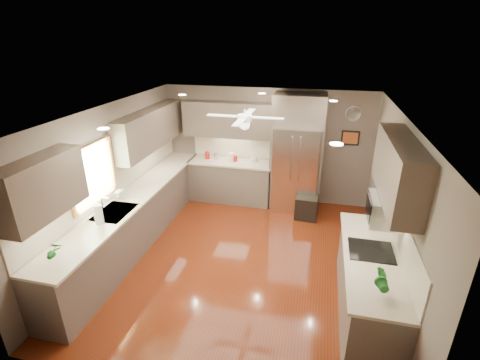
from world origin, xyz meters
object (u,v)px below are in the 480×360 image
at_px(canister_a, 207,155).
at_px(potted_plant_left, 52,250).
at_px(bowl, 253,161).
at_px(microwave, 386,210).
at_px(soap_bottle, 120,193).
at_px(paper_towel, 98,214).
at_px(canister_c, 232,157).
at_px(canister_d, 235,159).
at_px(canister_b, 216,156).
at_px(stool, 307,207).
at_px(refrigerator, 297,156).
at_px(potted_plant_right, 381,280).

xyz_separation_m(canister_a, potted_plant_left, (-0.67, -4.04, 0.08)).
relative_size(bowl, microwave, 0.37).
height_order(soap_bottle, paper_towel, paper_towel).
bearing_deg(potted_plant_left, microwave, 17.68).
height_order(potted_plant_left, bowl, potted_plant_left).
xyz_separation_m(canister_a, canister_c, (0.56, -0.01, 0.01)).
xyz_separation_m(canister_d, microwave, (2.65, -2.75, 0.48)).
bearing_deg(microwave, canister_a, 139.96).
height_order(canister_d, potted_plant_left, potted_plant_left).
relative_size(canister_b, potted_plant_left, 0.50).
distance_m(canister_a, canister_b, 0.21).
relative_size(bowl, stool, 0.41).
relative_size(soap_bottle, refrigerator, 0.09).
relative_size(canister_b, soap_bottle, 0.73).
height_order(canister_a, canister_b, canister_a).
height_order(bowl, stool, bowl).
distance_m(potted_plant_left, potted_plant_right, 3.86).
bearing_deg(paper_towel, potted_plant_right, -9.36).
height_order(refrigerator, paper_towel, refrigerator).
bearing_deg(canister_b, canister_a, -177.65).
relative_size(refrigerator, paper_towel, 7.67).
relative_size(canister_b, canister_c, 0.87).
relative_size(potted_plant_left, refrigerator, 0.13).
height_order(canister_d, refrigerator, refrigerator).
height_order(soap_bottle, bowl, soap_bottle).
bearing_deg(microwave, canister_d, 133.91).
height_order(canister_c, stool, canister_c).
distance_m(stool, paper_towel, 4.02).
height_order(potted_plant_left, stool, potted_plant_left).
bearing_deg(potted_plant_right, refrigerator, 108.33).
bearing_deg(stool, canister_c, 164.86).
height_order(canister_b, microwave, microwave).
distance_m(refrigerator, microwave, 3.03).
bearing_deg(microwave, canister_c, 134.75).
relative_size(soap_bottle, potted_plant_right, 0.68).
distance_m(canister_d, soap_bottle, 2.68).
bearing_deg(canister_c, canister_a, 178.88).
bearing_deg(soap_bottle, refrigerator, 38.29).
bearing_deg(stool, soap_bottle, -149.88).
xyz_separation_m(potted_plant_left, stool, (2.94, 3.56, -0.86)).
distance_m(canister_b, soap_bottle, 2.49).
bearing_deg(soap_bottle, canister_a, 70.27).
distance_m(canister_d, microwave, 3.85).
bearing_deg(potted_plant_left, stool, 50.46).
relative_size(canister_a, microwave, 0.30).
relative_size(canister_a, paper_towel, 0.52).
height_order(stool, paper_towel, paper_towel).
bearing_deg(potted_plant_right, canister_b, 128.66).
xyz_separation_m(potted_plant_right, bowl, (-2.13, 3.73, -0.13)).
xyz_separation_m(refrigerator, paper_towel, (-2.65, -3.01, -0.11)).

